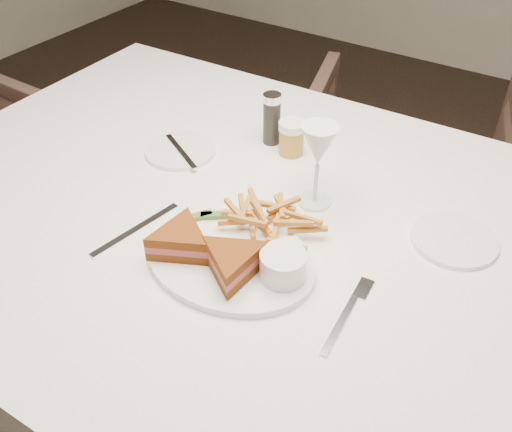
{
  "coord_description": "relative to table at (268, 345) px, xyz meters",
  "views": [
    {
      "loc": [
        0.66,
        -0.87,
        1.46
      ],
      "look_at": [
        0.21,
        -0.18,
        0.8
      ],
      "focal_mm": 40.0,
      "sensor_mm": 36.0,
      "label": 1
    }
  ],
  "objects": [
    {
      "name": "table_setting",
      "position": [
        -0.0,
        -0.04,
        0.41
      ],
      "size": [
        0.78,
        0.6,
        0.18
      ],
      "color": "white",
      "rests_on": "table"
    },
    {
      "name": "table",
      "position": [
        0.0,
        0.0,
        0.0
      ],
      "size": [
        1.66,
        1.13,
        0.75
      ],
      "primitive_type": "cube",
      "rotation": [
        0.0,
        0.0,
        0.02
      ],
      "color": "white",
      "rests_on": "ground"
    },
    {
      "name": "ground",
      "position": [
        -0.21,
        0.13,
        -0.38
      ],
      "size": [
        5.0,
        5.0,
        0.0
      ],
      "primitive_type": "plane",
      "color": "black",
      "rests_on": "ground"
    },
    {
      "name": "chair_far",
      "position": [
        -0.01,
        0.87,
        -0.02
      ],
      "size": [
        0.84,
        0.81,
        0.71
      ],
      "primitive_type": "imported",
      "rotation": [
        0.0,
        0.0,
        3.42
      ],
      "color": "#4D372F",
      "rests_on": "ground"
    }
  ]
}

